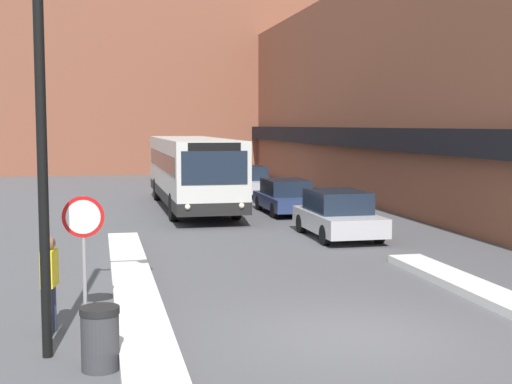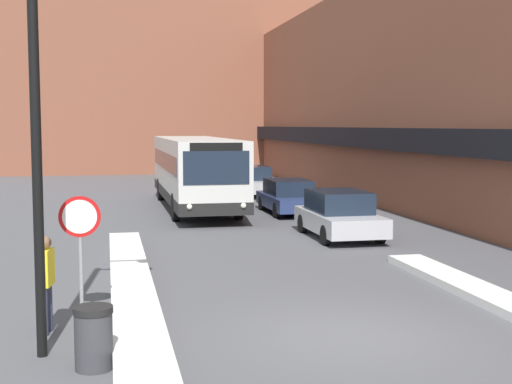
% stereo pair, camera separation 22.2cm
% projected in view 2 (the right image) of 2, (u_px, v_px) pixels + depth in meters
% --- Properties ---
extents(ground_plane, '(160.00, 160.00, 0.00)m').
position_uv_depth(ground_plane, '(352.00, 336.00, 12.26)').
color(ground_plane, '#515156').
extents(building_row_right, '(5.50, 60.00, 10.31)m').
position_uv_depth(building_row_right, '(380.00, 96.00, 37.20)').
color(building_row_right, brown).
rests_on(building_row_right, ground_plane).
extents(building_backdrop_far, '(26.00, 8.00, 15.41)m').
position_uv_depth(building_backdrop_far, '(159.00, 72.00, 55.51)').
color(building_backdrop_far, brown).
rests_on(building_backdrop_far, ground_plane).
extents(snow_bank_left, '(0.90, 16.86, 0.25)m').
position_uv_depth(snow_bank_left, '(134.00, 301.00, 14.14)').
color(snow_bank_left, silver).
rests_on(snow_bank_left, ground_plane).
extents(city_bus, '(2.68, 12.53, 3.05)m').
position_uv_depth(city_bus, '(195.00, 170.00, 30.71)').
color(city_bus, silver).
rests_on(city_bus, ground_plane).
extents(parked_car_front, '(1.93, 4.20, 1.51)m').
position_uv_depth(parked_car_front, '(339.00, 215.00, 22.87)').
color(parked_car_front, '#B7B7BC').
rests_on(parked_car_front, ground_plane).
extents(parked_car_middle, '(1.89, 4.39, 1.38)m').
position_uv_depth(parked_car_middle, '(289.00, 196.00, 29.20)').
color(parked_car_middle, navy).
rests_on(parked_car_middle, ground_plane).
extents(parked_car_back, '(1.83, 4.29, 1.52)m').
position_uv_depth(parked_car_back, '(252.00, 181.00, 36.49)').
color(parked_car_back, '#B7B7BC').
rests_on(parked_car_back, ground_plane).
extents(stop_sign, '(0.76, 0.08, 2.33)m').
position_uv_depth(stop_sign, '(80.00, 231.00, 13.05)').
color(stop_sign, gray).
rests_on(stop_sign, ground_plane).
extents(street_lamp, '(1.46, 0.36, 7.20)m').
position_uv_depth(street_lamp, '(52.00, 74.00, 10.83)').
color(street_lamp, black).
rests_on(street_lamp, ground_plane).
extents(pedestrian, '(0.29, 0.55, 1.71)m').
position_uv_depth(pedestrian, '(46.00, 275.00, 12.31)').
color(pedestrian, '#333851').
rests_on(pedestrian, ground_plane).
extents(trash_bin, '(0.59, 0.59, 0.95)m').
position_uv_depth(trash_bin, '(94.00, 338.00, 10.54)').
color(trash_bin, '#38383D').
rests_on(trash_bin, ground_plane).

